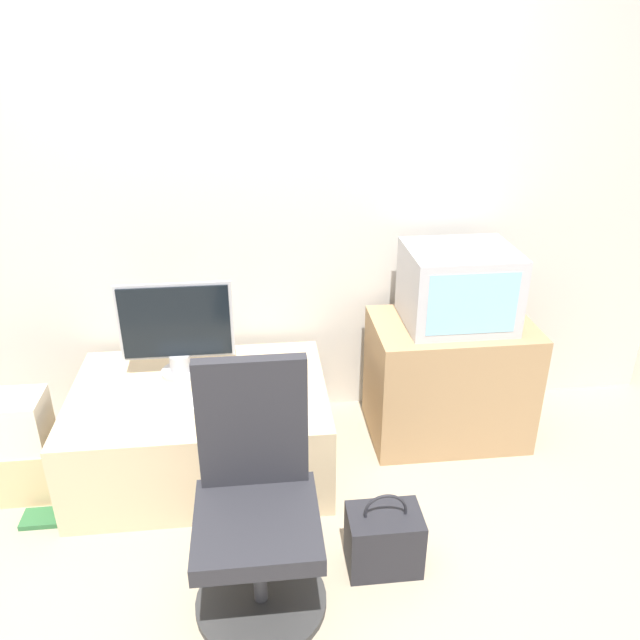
# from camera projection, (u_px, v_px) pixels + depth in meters

# --- Properties ---
(ground_plane) EXTENTS (12.00, 12.00, 0.00)m
(ground_plane) POSITION_uv_depth(u_px,v_px,m) (271.00, 598.00, 2.35)
(ground_plane) COLOR tan
(wall_back) EXTENTS (4.40, 0.05, 2.60)m
(wall_back) POSITION_uv_depth(u_px,v_px,m) (251.00, 175.00, 2.98)
(wall_back) COLOR beige
(wall_back) RESTS_ON ground_plane
(desk) EXTENTS (1.17, 0.83, 0.43)m
(desk) POSITION_uv_depth(u_px,v_px,m) (203.00, 428.00, 2.96)
(desk) COLOR #CCB289
(desk) RESTS_ON ground_plane
(side_stand) EXTENTS (0.78, 0.51, 0.63)m
(side_stand) POSITION_uv_depth(u_px,v_px,m) (448.00, 379.00, 3.18)
(side_stand) COLOR #A37F56
(side_stand) RESTS_ON ground_plane
(main_monitor) EXTENTS (0.53, 0.19, 0.46)m
(main_monitor) POSITION_uv_depth(u_px,v_px,m) (177.00, 330.00, 2.90)
(main_monitor) COLOR #B2B2B7
(main_monitor) RESTS_ON desk
(keyboard) EXTENTS (0.33, 0.14, 0.01)m
(keyboard) POSITION_uv_depth(u_px,v_px,m) (183.00, 402.00, 2.75)
(keyboard) COLOR white
(keyboard) RESTS_ON desk
(mouse) EXTENTS (0.05, 0.04, 0.03)m
(mouse) POSITION_uv_depth(u_px,v_px,m) (234.00, 397.00, 2.78)
(mouse) COLOR #4C4C51
(mouse) RESTS_ON desk
(crt_tv) EXTENTS (0.51, 0.43, 0.38)m
(crt_tv) POSITION_uv_depth(u_px,v_px,m) (459.00, 287.00, 2.97)
(crt_tv) COLOR #B7B7BC
(crt_tv) RESTS_ON side_stand
(office_chair) EXTENTS (0.49, 0.49, 0.94)m
(office_chair) POSITION_uv_depth(u_px,v_px,m) (257.00, 511.00, 2.21)
(office_chair) COLOR #333333
(office_chair) RESTS_ON ground_plane
(cardboard_box_lower) EXTENTS (0.33, 0.24, 0.26)m
(cardboard_box_lower) POSITION_uv_depth(u_px,v_px,m) (25.00, 468.00, 2.83)
(cardboard_box_lower) COLOR #D1B27F
(cardboard_box_lower) RESTS_ON ground_plane
(cardboard_box_upper) EXTENTS (0.28, 0.22, 0.24)m
(cardboard_box_upper) POSITION_uv_depth(u_px,v_px,m) (14.00, 422.00, 2.73)
(cardboard_box_upper) COLOR beige
(cardboard_box_upper) RESTS_ON cardboard_box_lower
(handbag) EXTENTS (0.29, 0.20, 0.35)m
(handbag) POSITION_uv_depth(u_px,v_px,m) (384.00, 539.00, 2.44)
(handbag) COLOR #232328
(handbag) RESTS_ON ground_plane
(book) EXTENTS (0.19, 0.12, 0.02)m
(book) POSITION_uv_depth(u_px,v_px,m) (46.00, 518.00, 2.71)
(book) COLOR #2D6638
(book) RESTS_ON ground_plane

